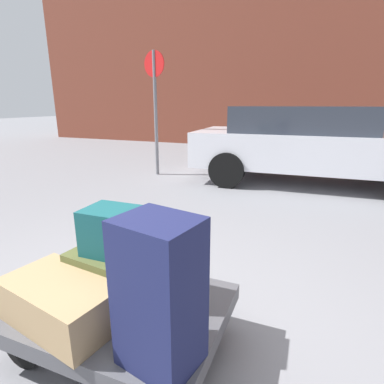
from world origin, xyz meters
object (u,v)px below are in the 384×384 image
at_px(suitcase_tan_rear_left, 62,301).
at_px(suitcase_navy_front_left, 160,294).
at_px(luggage_cart, 117,311).
at_px(duffel_bag_teal_topmost_pile, 117,231).
at_px(parked_car, 309,143).
at_px(bollard_kerb_near, 361,155).
at_px(no_parking_sign, 155,101).
at_px(suitcase_olive_stacked_top, 120,273).

relative_size(suitcase_tan_rear_left, suitcase_navy_front_left, 0.92).
bearing_deg(suitcase_navy_front_left, luggage_cart, 160.03).
distance_m(suitcase_navy_front_left, duffel_bag_teal_topmost_pile, 0.59).
bearing_deg(suitcase_tan_rear_left, duffel_bag_teal_topmost_pile, 76.12).
relative_size(parked_car, bollard_kerb_near, 7.64).
relative_size(luggage_cart, parked_car, 0.29).
relative_size(duffel_bag_teal_topmost_pile, no_parking_sign, 0.15).
distance_m(suitcase_olive_stacked_top, suitcase_tan_rear_left, 0.35).
height_order(suitcase_navy_front_left, no_parking_sign, no_parking_sign).
bearing_deg(bollard_kerb_near, duffel_bag_teal_topmost_pile, -106.68).
bearing_deg(bollard_kerb_near, suitcase_olive_stacked_top, -106.68).
relative_size(suitcase_olive_stacked_top, suitcase_tan_rear_left, 0.89).
bearing_deg(no_parking_sign, luggage_cart, -64.66).
distance_m(suitcase_olive_stacked_top, suitcase_navy_front_left, 0.62).
bearing_deg(no_parking_sign, suitcase_olive_stacked_top, -64.44).
relative_size(suitcase_olive_stacked_top, bollard_kerb_near, 0.97).
bearing_deg(suitcase_olive_stacked_top, no_parking_sign, 122.31).
xyz_separation_m(suitcase_olive_stacked_top, suitcase_tan_rear_left, (-0.14, -0.32, -0.02)).
bearing_deg(parked_car, suitcase_tan_rear_left, -101.48).
xyz_separation_m(duffel_bag_teal_topmost_pile, parked_car, (0.90, 4.80, 0.01)).
bearing_deg(parked_car, suitcase_olive_stacked_top, -100.57).
xyz_separation_m(suitcase_tan_rear_left, suitcase_navy_front_left, (0.60, -0.04, 0.22)).
height_order(luggage_cart, suitcase_navy_front_left, suitcase_navy_front_left).
bearing_deg(duffel_bag_teal_topmost_pile, bollard_kerb_near, 72.37).
bearing_deg(suitcase_olive_stacked_top, parked_car, 86.18).
relative_size(suitcase_tan_rear_left, duffel_bag_teal_topmost_pile, 1.71).
height_order(parked_car, bollard_kerb_near, parked_car).
height_order(duffel_bag_teal_topmost_pile, bollard_kerb_near, duffel_bag_teal_topmost_pile).
bearing_deg(suitcase_olive_stacked_top, suitcase_navy_front_left, -30.78).
xyz_separation_m(luggage_cart, suitcase_navy_front_left, (0.44, -0.28, 0.41)).
bearing_deg(suitcase_navy_front_left, suitcase_tan_rear_left, -171.78).
xyz_separation_m(luggage_cart, parked_car, (0.88, 4.88, 0.49)).
bearing_deg(luggage_cart, no_parking_sign, 115.34).
xyz_separation_m(suitcase_olive_stacked_top, bollard_kerb_near, (2.04, 6.82, -0.19)).
xyz_separation_m(suitcase_navy_front_left, duffel_bag_teal_topmost_pile, (-0.46, 0.35, 0.07)).
distance_m(suitcase_navy_front_left, no_parking_sign, 5.43).
bearing_deg(bollard_kerb_near, no_parking_sign, -149.28).
bearing_deg(duffel_bag_teal_topmost_pile, luggage_cart, -79.08).
height_order(suitcase_olive_stacked_top, suitcase_tan_rear_left, suitcase_olive_stacked_top).
bearing_deg(duffel_bag_teal_topmost_pile, parked_car, 78.47).
relative_size(parked_car, no_parking_sign, 1.78).
xyz_separation_m(luggage_cart, duffel_bag_teal_topmost_pile, (-0.02, 0.08, 0.48)).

